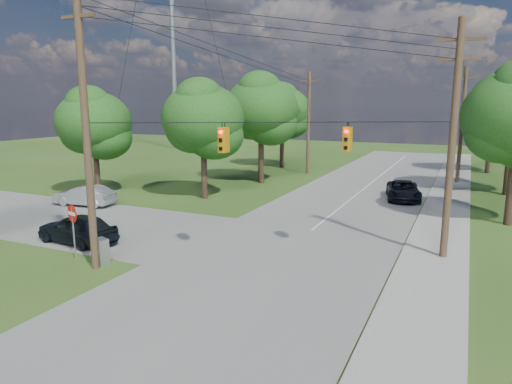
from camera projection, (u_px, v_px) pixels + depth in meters
The scene contains 19 objects.
ground at pixel (180, 289), 17.38m from camera, with size 140.00×140.00×0.00m, color #2B4C19.
main_road at pixel (278, 257), 21.00m from camera, with size 10.00×100.00×0.03m, color gray.
sidewalk_east at pixel (433, 279), 18.21m from camera, with size 2.60×100.00×0.12m, color #9E9C94.
pole_sw at pixel (85, 122), 18.45m from camera, with size 2.00×0.32×12.00m.
pole_ne at pixel (453, 139), 19.76m from camera, with size 2.00×0.32×10.50m.
pole_north_e at pixel (462, 125), 39.40m from camera, with size 2.00×0.32×10.00m.
pole_north_w at pixel (309, 122), 45.16m from camera, with size 2.00×0.32×10.00m.
power_lines at pixel (316, 63), 25.28m from camera, with size 13.93×29.62×4.93m.
traffic_signals at pixel (286, 139), 19.21m from camera, with size 4.91×3.27×1.05m.
tree_w_near at pixel (203, 118), 32.90m from camera, with size 6.00×6.00×8.40m.
tree_w_mid at pixel (261, 108), 39.48m from camera, with size 6.40×6.40×9.22m.
tree_w_far at pixel (282, 110), 49.27m from camera, with size 6.00×6.00×8.73m.
tree_e_far at pixel (493, 114), 45.29m from camera, with size 5.80×5.80×8.32m.
tree_cross_n at pixel (94, 122), 34.06m from camera, with size 5.60×5.60×7.91m.
car_cross_dark at pixel (77, 228), 22.93m from camera, with size 1.80×4.47×1.52m, color black.
car_cross_silver at pixel (84, 195), 31.38m from camera, with size 1.50×4.31×1.42m, color #A3A6AA.
car_main_north at pixel (403, 190), 33.36m from camera, with size 2.25×4.88×1.36m, color black.
control_cabinet at pixel (101, 251), 20.04m from camera, with size 0.64×0.46×1.16m, color #94979A.
do_not_enter_sign at pixel (73, 220), 20.57m from camera, with size 0.81×0.28×2.51m.
Camera 1 is at (9.54, -13.59, 6.98)m, focal length 32.00 mm.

